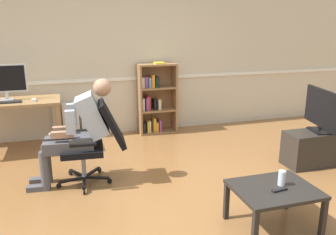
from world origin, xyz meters
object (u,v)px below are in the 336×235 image
Objects in this scene: tv_screen at (322,110)px; drinking_glass at (282,178)px; computer_desk at (10,108)px; tv_stand at (317,148)px; imac_monitor at (5,80)px; person_seated at (78,130)px; keyboard at (6,102)px; office_chair at (96,139)px; spare_remote at (280,190)px; bookshelf at (155,99)px; computer_mouse at (34,100)px; radiator at (80,120)px; coffee_table at (274,193)px.

tv_screen reaches higher than drinking_glass.
tv_stand is (3.89, -1.66, -0.43)m from computer_desk.
imac_monitor reaches higher than person_seated.
tv_screen is at bearing 88.43° from person_seated.
office_chair reaches higher than keyboard.
bookshelf is at bearing 178.88° from spare_remote.
computer_mouse is (0.36, 0.02, 0.01)m from keyboard.
computer_desk reaches higher than radiator.
computer_mouse is at bearing -28.16° from imac_monitor.
tv_screen is at bearing -35.04° from radiator.
person_seated is (0.90, -1.19, -0.11)m from keyboard.
tv_screen reaches higher than office_chair.
bookshelf is at bearing 5.49° from imac_monitor.
person_seated is (-0.19, 0.02, 0.13)m from office_chair.
tv_screen is (0.00, -0.00, 0.51)m from tv_stand.
keyboard is at bearing -168.98° from bookshelf.
bookshelf is at bearing 52.51° from tv_screen.
imac_monitor reaches higher than tv_stand.
imac_monitor is 0.50m from computer_mouse.
computer_desk is 1.59m from person_seated.
radiator is 1.76m from office_chair.
keyboard is 1.64m from office_chair.
computer_mouse is at bearing -140.97° from radiator.
office_chair is 6.97× the size of drinking_glass.
coffee_table is (1.61, -1.45, -0.30)m from person_seated.
imac_monitor is 1.29m from radiator.
radiator is 3.57m from tv_stand.
imac_monitor is at bearing 92.92° from keyboard.
radiator reaches higher than spare_remote.
computer_desk is 1.10m from radiator.
bookshelf reaches higher than computer_desk.
computer_desk is 3.79m from spare_remote.
bookshelf is at bearing 95.40° from coffee_table.
tv_screen is 5.60× the size of drinking_glass.
tv_stand is (2.83, -0.31, -0.30)m from office_chair.
person_seated is (0.54, -1.21, -0.12)m from computer_mouse.
coffee_table is at bearing -141.44° from tv_stand.
tv_screen is (1.70, -1.95, 0.17)m from bookshelf.
coffee_table is at bearing -64.40° from radiator.
imac_monitor is 4.30m from tv_screen.
imac_monitor reaches higher than radiator.
computer_desk is 1.76× the size of tv_screen.
person_seated is at bearing -139.67° from spare_remote.
radiator is 3.60m from tv_screen.
computer_desk is 1.89× the size of coffee_table.
computer_desk is 1.55× the size of tv_stand.
person_seated is at bearing -129.07° from bookshelf.
radiator is at bearing 175.43° from bookshelf.
keyboard is at bearing -99.80° from computer_desk.
person_seated is 2.22m from drinking_glass.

